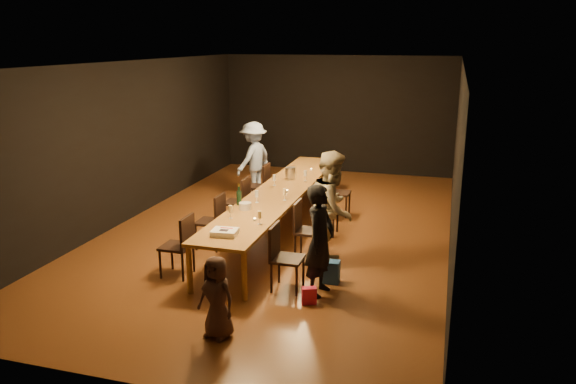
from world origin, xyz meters
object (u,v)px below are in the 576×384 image
(chair_left_2, at_px, (236,202))
(ice_bucket, at_px, (290,173))
(chair_right_0, at_px, (288,258))
(chair_left_3, at_px, (258,186))
(table, at_px, (280,193))
(woman_tan, at_px, (333,209))
(birthday_cake, at_px, (225,232))
(chair_left_0, at_px, (176,246))
(chair_right_1, at_px, (309,231))
(plate_stack, at_px, (245,206))
(chair_right_2, at_px, (326,209))
(champagne_bottle, at_px, (239,194))
(chair_right_3, at_px, (339,192))
(child, at_px, (217,297))
(man_blue, at_px, (254,158))
(chair_left_1, at_px, (210,221))
(woman_birthday, at_px, (320,240))

(chair_left_2, distance_m, ice_bucket, 1.27)
(chair_right_0, distance_m, chair_left_3, 3.98)
(table, height_order, chair_left_3, chair_left_3)
(woman_tan, relative_size, birthday_cake, 4.73)
(chair_left_0, bearing_deg, chair_right_1, -54.78)
(table, relative_size, plate_stack, 30.24)
(chair_left_3, bearing_deg, chair_right_2, -125.22)
(table, distance_m, champagne_bottle, 1.15)
(chair_right_2, height_order, chair_right_3, same)
(table, bearing_deg, champagne_bottle, -109.41)
(table, distance_m, chair_right_1, 1.49)
(chair_right_3, height_order, woman_tan, woman_tan)
(chair_right_3, bearing_deg, child, -4.77)
(chair_right_3, relative_size, chair_left_2, 1.00)
(champagne_bottle, bearing_deg, man_blue, 105.82)
(chair_right_2, relative_size, man_blue, 0.57)
(chair_right_1, relative_size, champagne_bottle, 2.62)
(chair_left_1, bearing_deg, chair_left_0, -180.00)
(chair_left_0, bearing_deg, champagne_bottle, -19.58)
(chair_left_2, distance_m, woman_birthday, 3.23)
(birthday_cake, distance_m, champagne_bottle, 1.50)
(champagne_bottle, bearing_deg, chair_left_2, 114.02)
(chair_right_0, relative_size, child, 0.93)
(chair_left_1, height_order, plate_stack, chair_left_1)
(table, xyz_separation_m, champagne_bottle, (-0.38, -1.07, 0.23))
(woman_birthday, height_order, man_blue, man_blue)
(champagne_bottle, bearing_deg, woman_tan, -8.48)
(man_blue, height_order, champagne_bottle, man_blue)
(champagne_bottle, bearing_deg, chair_right_1, -6.28)
(woman_tan, height_order, birthday_cake, woman_tan)
(woman_tan, relative_size, ice_bucket, 8.03)
(chair_left_3, bearing_deg, man_blue, 24.15)
(chair_left_3, relative_size, man_blue, 0.57)
(chair_right_2, bearing_deg, woman_tan, 16.77)
(chair_right_3, xyz_separation_m, man_blue, (-2.15, 1.01, 0.35))
(chair_right_1, bearing_deg, child, -9.00)
(chair_right_0, distance_m, chair_left_2, 2.94)
(chair_right_3, xyz_separation_m, chair_left_1, (-1.70, -2.40, 0.00))
(chair_right_3, xyz_separation_m, chair_left_3, (-1.70, 0.00, 0.00))
(chair_right_3, height_order, plate_stack, chair_right_3)
(ice_bucket, bearing_deg, chair_left_2, -130.44)
(chair_right_1, distance_m, chair_left_1, 1.70)
(woman_birthday, bearing_deg, ice_bucket, 32.49)
(woman_birthday, bearing_deg, table, 38.52)
(chair_right_1, distance_m, man_blue, 4.05)
(chair_right_2, bearing_deg, chair_right_0, -0.00)
(chair_right_1, relative_size, chair_left_0, 1.00)
(chair_left_3, xyz_separation_m, woman_birthday, (2.15, -3.59, 0.30))
(child, height_order, ice_bucket, child)
(woman_birthday, height_order, child, woman_birthday)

